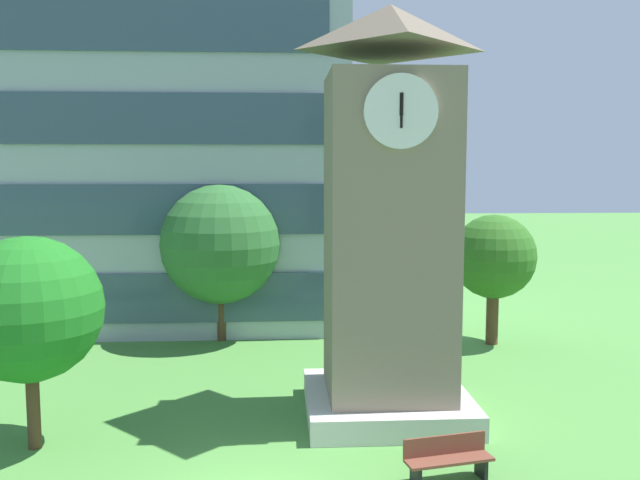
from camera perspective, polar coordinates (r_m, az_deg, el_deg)
name	(u,v)px	position (r m, az deg, el deg)	size (l,w,h in m)	color
clock_tower	(388,237)	(17.06, 5.75, 0.22)	(4.09, 4.09, 10.21)	gray
park_bench	(448,458)	(14.62, 10.64, -17.51)	(1.86, 0.85, 0.88)	brown
tree_streetside	(220,244)	(24.77, -8.34, -0.33)	(4.32, 4.32, 5.71)	#513823
tree_by_building	(494,257)	(24.83, 14.35, -1.42)	(2.97, 2.97, 4.64)	#513823
tree_near_tower	(29,309)	(16.39, -23.19, -5.36)	(3.24, 3.24, 4.80)	#513823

